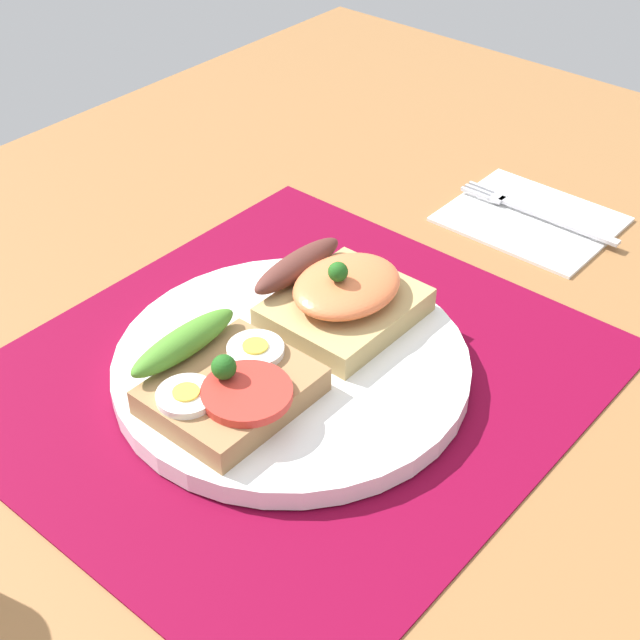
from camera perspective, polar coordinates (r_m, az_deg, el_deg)
ground_plane at (r=65.44cm, az=-1.71°, el=-4.61°), size 120.00×90.00×3.20cm
placemat at (r=64.28cm, az=-1.74°, el=-3.45°), size 39.10×35.83×0.30cm
plate at (r=63.70cm, az=-1.75°, el=-2.85°), size 24.33×24.33×1.47cm
sandwich_egg_tomato at (r=59.40cm, az=-5.71°, el=-3.87°), size 9.98×9.99×4.01cm
sandwich_salmon at (r=65.69cm, az=1.36°, el=1.47°), size 10.34×10.03×5.24cm
napkin at (r=82.90cm, az=12.77°, el=6.11°), size 11.62×13.70×0.60cm
fork at (r=82.99cm, az=12.90°, el=6.50°), size 1.62×14.91×0.32cm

